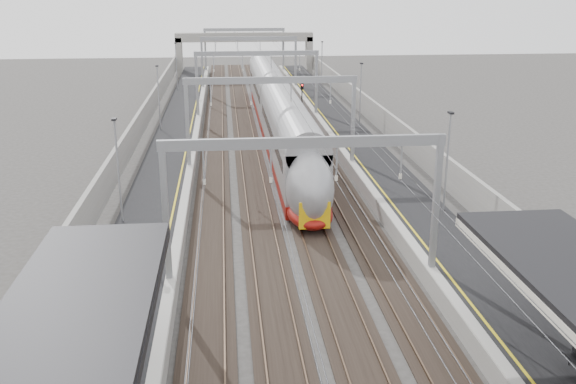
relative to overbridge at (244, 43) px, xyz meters
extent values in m
cube|color=black|center=(-8.00, -55.00, -4.81)|extent=(4.00, 120.00, 1.00)
cube|color=black|center=(8.00, -55.00, -4.81)|extent=(4.00, 120.00, 1.00)
cube|color=black|center=(-4.50, -55.00, -5.27)|extent=(2.40, 140.00, 0.08)
cube|color=brown|center=(-5.22, -55.00, -5.18)|extent=(0.07, 140.00, 0.14)
cube|color=brown|center=(-3.78, -55.00, -5.18)|extent=(0.07, 140.00, 0.14)
cube|color=black|center=(-1.50, -55.00, -5.27)|extent=(2.40, 140.00, 0.08)
cube|color=brown|center=(-2.22, -55.00, -5.18)|extent=(0.07, 140.00, 0.14)
cube|color=brown|center=(-0.78, -55.00, -5.18)|extent=(0.07, 140.00, 0.14)
cube|color=black|center=(1.50, -55.00, -5.27)|extent=(2.40, 140.00, 0.08)
cube|color=brown|center=(0.78, -55.00, -5.18)|extent=(0.07, 140.00, 0.14)
cube|color=brown|center=(2.22, -55.00, -5.18)|extent=(0.07, 140.00, 0.14)
cube|color=black|center=(4.50, -55.00, -5.27)|extent=(2.40, 140.00, 0.08)
cube|color=brown|center=(3.78, -55.00, -5.18)|extent=(0.07, 140.00, 0.14)
cube|color=brown|center=(5.22, -55.00, -5.18)|extent=(0.07, 140.00, 0.14)
cube|color=gray|center=(-6.30, -78.00, -1.01)|extent=(0.28, 0.28, 6.60)
cube|color=gray|center=(6.30, -78.00, -1.01)|extent=(0.28, 0.28, 6.60)
cube|color=gray|center=(0.00, -78.00, 2.04)|extent=(13.00, 0.25, 0.50)
cube|color=gray|center=(-6.30, -58.00, -1.01)|extent=(0.28, 0.28, 6.60)
cube|color=gray|center=(6.30, -58.00, -1.01)|extent=(0.28, 0.28, 6.60)
cube|color=gray|center=(0.00, -58.00, 2.04)|extent=(13.00, 0.25, 0.50)
cube|color=gray|center=(-6.30, -38.00, -1.01)|extent=(0.28, 0.28, 6.60)
cube|color=gray|center=(6.30, -38.00, -1.01)|extent=(0.28, 0.28, 6.60)
cube|color=gray|center=(0.00, -38.00, 2.04)|extent=(13.00, 0.25, 0.50)
cube|color=gray|center=(-6.30, -18.00, -1.01)|extent=(0.28, 0.28, 6.60)
cube|color=gray|center=(6.30, -18.00, -1.01)|extent=(0.28, 0.28, 6.60)
cube|color=gray|center=(0.00, -18.00, 2.04)|extent=(13.00, 0.25, 0.50)
cube|color=gray|center=(-6.30, 0.00, -1.01)|extent=(0.28, 0.28, 6.60)
cube|color=gray|center=(6.30, 0.00, -1.01)|extent=(0.28, 0.28, 6.60)
cube|color=gray|center=(0.00, 0.00, 2.04)|extent=(13.00, 0.25, 0.50)
cylinder|color=#262628|center=(-4.50, -50.00, 0.19)|extent=(0.03, 140.00, 0.03)
cylinder|color=#262628|center=(-1.50, -50.00, 0.19)|extent=(0.03, 140.00, 0.03)
cylinder|color=#262628|center=(1.50, -50.00, 0.19)|extent=(0.03, 140.00, 0.03)
cylinder|color=#262628|center=(4.50, -50.00, 0.19)|extent=(0.03, 140.00, 0.03)
cylinder|color=black|center=(-9.70, -86.00, -2.31)|extent=(0.20, 0.20, 4.00)
cube|color=gray|center=(0.00, 0.00, 0.89)|extent=(22.00, 2.20, 1.40)
cube|color=gray|center=(-10.50, 0.00, -2.21)|extent=(1.00, 2.20, 6.20)
cube|color=gray|center=(10.50, 0.00, -2.21)|extent=(1.00, 2.20, 6.20)
cube|color=gray|center=(-11.20, -55.00, -3.71)|extent=(0.30, 120.00, 3.20)
cube|color=gray|center=(11.20, -55.00, -3.71)|extent=(0.30, 120.00, 3.20)
cube|color=maroon|center=(1.50, -56.35, -4.68)|extent=(2.91, 24.76, 0.86)
cube|color=gray|center=(1.50, -56.35, -2.63)|extent=(2.91, 24.76, 3.23)
cube|color=black|center=(1.50, -65.02, -5.02)|extent=(2.15, 2.58, 0.54)
cube|color=maroon|center=(1.50, -31.16, -4.68)|extent=(2.91, 24.76, 0.86)
cube|color=gray|center=(1.50, -31.16, -2.63)|extent=(2.91, 24.76, 3.23)
cube|color=black|center=(1.50, -39.83, -5.02)|extent=(2.15, 2.58, 0.54)
ellipsoid|color=gray|center=(1.50, -68.95, -2.96)|extent=(2.91, 5.60, 4.52)
cube|color=#E7B00C|center=(1.50, -71.26, -3.93)|extent=(1.83, 0.12, 1.61)
cube|color=black|center=(1.50, -70.78, -2.31)|extent=(1.72, 0.61, 1.01)
cylinder|color=black|center=(8.59, -86.76, -4.11)|extent=(0.06, 0.06, 0.40)
cylinder|color=black|center=(-5.20, -28.70, -3.81)|extent=(0.12, 0.12, 3.00)
cube|color=black|center=(-5.20, -28.70, -2.21)|extent=(0.32, 0.22, 0.75)
sphere|color=red|center=(-5.20, -28.83, -2.06)|extent=(0.16, 0.16, 0.16)
cylinder|color=black|center=(3.20, -33.76, -3.81)|extent=(0.12, 0.12, 3.00)
cube|color=black|center=(3.20, -33.76, -2.21)|extent=(0.32, 0.22, 0.75)
sphere|color=red|center=(3.20, -33.89, -2.06)|extent=(0.16, 0.16, 0.16)
cylinder|color=black|center=(5.40, -32.79, -3.81)|extent=(0.12, 0.12, 3.00)
cube|color=black|center=(5.40, -32.79, -2.21)|extent=(0.32, 0.22, 0.75)
sphere|color=red|center=(5.40, -32.92, -2.06)|extent=(0.16, 0.16, 0.16)
camera|label=1|loc=(-3.49, -105.74, 8.71)|focal=40.00mm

